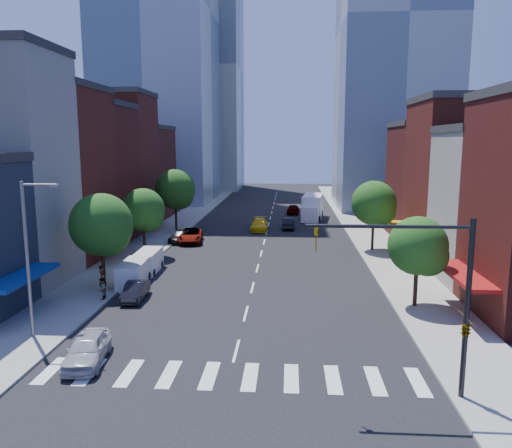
{
  "coord_description": "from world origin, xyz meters",
  "views": [
    {
      "loc": [
        2.8,
        -25.62,
        11.31
      ],
      "look_at": [
        0.25,
        12.33,
        5.0
      ],
      "focal_mm": 35.0,
      "sensor_mm": 36.0,
      "label": 1
    }
  ],
  "objects_px": {
    "traffic_car_oncoming": "(288,223)",
    "cargo_van_near": "(133,274)",
    "box_truck": "(312,208)",
    "parked_car_third": "(191,236)",
    "parked_car_front": "(87,349)",
    "parked_car_rear": "(180,236)",
    "pedestrian_far": "(102,289)",
    "taxi": "(259,225)",
    "traffic_car_far": "(293,209)",
    "pedestrian_near": "(103,278)",
    "cargo_van_far": "(148,262)",
    "parked_car_second": "(135,291)"
  },
  "relations": [
    {
      "from": "traffic_car_oncoming",
      "to": "cargo_van_near",
      "type": "bearing_deg",
      "value": 66.28
    },
    {
      "from": "box_truck",
      "to": "parked_car_third",
      "type": "bearing_deg",
      "value": -121.17
    },
    {
      "from": "parked_car_front",
      "to": "box_truck",
      "type": "distance_m",
      "value": 51.24
    },
    {
      "from": "parked_car_rear",
      "to": "pedestrian_far",
      "type": "height_order",
      "value": "pedestrian_far"
    },
    {
      "from": "cargo_van_near",
      "to": "taxi",
      "type": "relative_size",
      "value": 0.88
    },
    {
      "from": "parked_car_third",
      "to": "traffic_car_far",
      "type": "xyz_separation_m",
      "value": [
        11.74,
        23.32,
        -0.01
      ]
    },
    {
      "from": "traffic_car_oncoming",
      "to": "pedestrian_near",
      "type": "bearing_deg",
      "value": 65.18
    },
    {
      "from": "pedestrian_near",
      "to": "traffic_car_oncoming",
      "type": "bearing_deg",
      "value": -21.49
    },
    {
      "from": "parked_car_third",
      "to": "taxi",
      "type": "relative_size",
      "value": 1.07
    },
    {
      "from": "pedestrian_far",
      "to": "pedestrian_near",
      "type": "bearing_deg",
      "value": -164.58
    },
    {
      "from": "cargo_van_far",
      "to": "box_truck",
      "type": "bearing_deg",
      "value": 61.79
    },
    {
      "from": "traffic_car_far",
      "to": "cargo_van_near",
      "type": "bearing_deg",
      "value": 76.56
    },
    {
      "from": "parked_car_second",
      "to": "cargo_van_far",
      "type": "relative_size",
      "value": 0.87
    },
    {
      "from": "pedestrian_near",
      "to": "taxi",
      "type": "bearing_deg",
      "value": -16.07
    },
    {
      "from": "taxi",
      "to": "parked_car_third",
      "type": "bearing_deg",
      "value": -132.46
    },
    {
      "from": "parked_car_third",
      "to": "cargo_van_far",
      "type": "height_order",
      "value": "cargo_van_far"
    },
    {
      "from": "cargo_van_far",
      "to": "taxi",
      "type": "distance_m",
      "value": 22.99
    },
    {
      "from": "parked_car_rear",
      "to": "cargo_van_near",
      "type": "relative_size",
      "value": 0.98
    },
    {
      "from": "parked_car_second",
      "to": "parked_car_rear",
      "type": "bearing_deg",
      "value": 90.05
    },
    {
      "from": "cargo_van_far",
      "to": "traffic_car_far",
      "type": "bearing_deg",
      "value": 68.92
    },
    {
      "from": "cargo_van_far",
      "to": "traffic_car_oncoming",
      "type": "bearing_deg",
      "value": 60.14
    },
    {
      "from": "traffic_car_oncoming",
      "to": "parked_car_third",
      "type": "bearing_deg",
      "value": 41.74
    },
    {
      "from": "parked_car_rear",
      "to": "pedestrian_far",
      "type": "xyz_separation_m",
      "value": [
        -1.0,
        -21.44,
        0.28
      ]
    },
    {
      "from": "parked_car_third",
      "to": "cargo_van_near",
      "type": "relative_size",
      "value": 1.22
    },
    {
      "from": "parked_car_third",
      "to": "parked_car_rear",
      "type": "height_order",
      "value": "parked_car_third"
    },
    {
      "from": "parked_car_front",
      "to": "taxi",
      "type": "distance_m",
      "value": 39.96
    },
    {
      "from": "cargo_van_near",
      "to": "pedestrian_far",
      "type": "height_order",
      "value": "cargo_van_near"
    },
    {
      "from": "parked_car_front",
      "to": "taxi",
      "type": "height_order",
      "value": "parked_car_front"
    },
    {
      "from": "parked_car_third",
      "to": "cargo_van_far",
      "type": "xyz_separation_m",
      "value": [
        -1.19,
        -13.15,
        0.15
      ]
    },
    {
      "from": "box_truck",
      "to": "pedestrian_near",
      "type": "distance_m",
      "value": 41.36
    },
    {
      "from": "parked_car_second",
      "to": "traffic_car_far",
      "type": "bearing_deg",
      "value": 71.77
    },
    {
      "from": "taxi",
      "to": "cargo_van_far",
      "type": "bearing_deg",
      "value": -112.48
    },
    {
      "from": "parked_car_rear",
      "to": "parked_car_third",
      "type": "bearing_deg",
      "value": 1.05
    },
    {
      "from": "traffic_car_far",
      "to": "box_truck",
      "type": "relative_size",
      "value": 0.5
    },
    {
      "from": "parked_car_front",
      "to": "parked_car_third",
      "type": "relative_size",
      "value": 0.8
    },
    {
      "from": "cargo_van_far",
      "to": "traffic_car_oncoming",
      "type": "height_order",
      "value": "cargo_van_far"
    },
    {
      "from": "parked_car_third",
      "to": "pedestrian_far",
      "type": "relative_size",
      "value": 3.59
    },
    {
      "from": "parked_car_third",
      "to": "pedestrian_near",
      "type": "distance_m",
      "value": 19.61
    },
    {
      "from": "pedestrian_near",
      "to": "parked_car_second",
      "type": "bearing_deg",
      "value": -111.47
    },
    {
      "from": "taxi",
      "to": "traffic_car_far",
      "type": "distance_m",
      "value": 15.75
    },
    {
      "from": "traffic_car_oncoming",
      "to": "pedestrian_far",
      "type": "height_order",
      "value": "pedestrian_far"
    },
    {
      "from": "traffic_car_oncoming",
      "to": "pedestrian_far",
      "type": "xyz_separation_m",
      "value": [
        -13.24,
        -30.92,
        0.2
      ]
    },
    {
      "from": "cargo_van_near",
      "to": "taxi",
      "type": "height_order",
      "value": "cargo_van_near"
    },
    {
      "from": "parked_car_second",
      "to": "parked_car_third",
      "type": "height_order",
      "value": "parked_car_third"
    },
    {
      "from": "pedestrian_near",
      "to": "parked_car_front",
      "type": "bearing_deg",
      "value": -158.74
    },
    {
      "from": "traffic_car_oncoming",
      "to": "pedestrian_far",
      "type": "bearing_deg",
      "value": 67.61
    },
    {
      "from": "cargo_van_far",
      "to": "taxi",
      "type": "bearing_deg",
      "value": 66.74
    },
    {
      "from": "parked_car_second",
      "to": "taxi",
      "type": "bearing_deg",
      "value": 72.58
    },
    {
      "from": "taxi",
      "to": "box_truck",
      "type": "relative_size",
      "value": 0.58
    },
    {
      "from": "parked_car_second",
      "to": "box_truck",
      "type": "relative_size",
      "value": 0.43
    }
  ]
}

